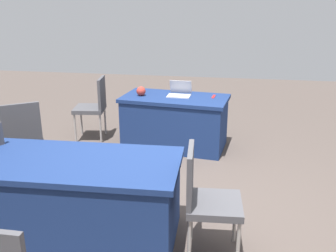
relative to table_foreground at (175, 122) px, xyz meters
name	(u,v)px	position (x,y,z in m)	size (l,w,h in m)	color
ground_plane	(179,219)	(-0.34, 1.93, -0.37)	(14.40, 14.40, 0.00)	#4C423D
table_foreground	(175,122)	(0.00, 0.00, 0.00)	(1.55, 0.93, 0.74)	navy
table_mid_left	(75,199)	(0.53, 2.34, 0.00)	(1.89, 0.94, 0.74)	navy
chair_near_front	(94,104)	(1.26, -0.12, 0.17)	(0.50, 0.50, 0.95)	#9E9993
chair_by_pillar	(206,196)	(-0.62, 2.41, 0.17)	(0.47, 0.47, 0.95)	#9E9993
chair_back_row	(22,135)	(1.57, 1.37, 0.18)	(0.61, 0.61, 0.97)	#9E9993
laptop_silver	(179,93)	(-0.05, -0.07, 0.41)	(0.33, 0.31, 0.21)	silver
yarn_ball	(141,91)	(0.49, 0.02, 0.44)	(0.13, 0.13, 0.13)	#B2382D
scissors_red	(214,96)	(-0.54, -0.09, 0.37)	(0.18, 0.04, 0.01)	red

